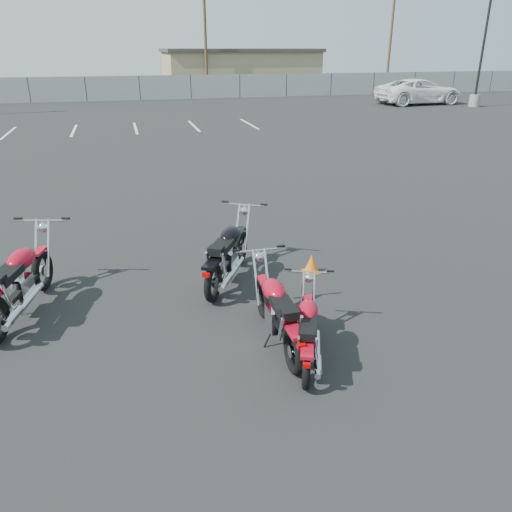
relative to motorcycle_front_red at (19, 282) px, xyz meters
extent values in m
plane|color=black|center=(3.47, -0.80, -0.54)|extent=(120.00, 120.00, 0.00)
torus|color=black|center=(0.20, 0.81, -0.20)|extent=(0.30, 0.70, 0.69)
cylinder|color=silver|center=(0.20, 0.81, -0.20)|extent=(0.16, 0.21, 0.18)
cube|color=black|center=(-0.01, 0.01, -0.15)|extent=(0.42, 1.19, 0.07)
cube|color=silver|center=(-0.02, -0.04, -0.08)|extent=(0.42, 0.50, 0.34)
cylinder|color=silver|center=(-0.02, -0.04, 0.12)|extent=(0.29, 0.34, 0.30)
ellipsoid|color=#AB0A1F|center=(0.04, 0.21, 0.28)|extent=(0.51, 0.73, 0.29)
cube|color=black|center=(-0.10, -0.32, 0.26)|extent=(0.45, 0.69, 0.11)
cube|color=#AB0A1F|center=(0.20, 0.81, 0.16)|extent=(0.24, 0.41, 0.05)
cylinder|color=silver|center=(-0.04, -0.66, 0.09)|extent=(0.11, 0.22, 0.45)
cylinder|color=silver|center=(0.08, -0.37, -0.22)|extent=(0.42, 1.25, 0.15)
cylinder|color=silver|center=(-0.01, -0.72, -0.20)|extent=(0.24, 0.43, 0.15)
cylinder|color=silver|center=(0.34, 0.92, 0.17)|extent=(0.17, 0.45, 0.90)
cylinder|color=silver|center=(0.14, 0.97, 0.17)|extent=(0.17, 0.45, 0.90)
sphere|color=silver|center=(0.28, 1.12, 0.47)|extent=(0.22, 0.22, 0.18)
cylinder|color=silver|center=(0.29, 1.15, 0.58)|extent=(0.78, 0.24, 0.03)
cylinder|color=black|center=(0.67, 1.02, 0.63)|extent=(0.14, 0.07, 0.04)
cylinder|color=black|center=(-0.10, 1.23, 0.63)|extent=(0.14, 0.07, 0.04)
cylinder|color=black|center=(-0.19, -0.06, -0.37)|extent=(0.18, 0.07, 0.34)
torus|color=black|center=(3.69, 1.03, -0.21)|extent=(0.43, 0.63, 0.65)
cylinder|color=silver|center=(3.69, 1.03, -0.21)|extent=(0.18, 0.21, 0.17)
torus|color=black|center=(2.91, -0.34, -0.21)|extent=(0.43, 0.63, 0.65)
cylinder|color=silver|center=(2.91, -0.34, -0.21)|extent=(0.18, 0.21, 0.17)
cube|color=black|center=(3.30, 0.34, -0.17)|extent=(0.66, 1.05, 0.07)
cube|color=silver|center=(3.27, 0.30, -0.11)|extent=(0.47, 0.51, 0.33)
cylinder|color=silver|center=(3.27, 0.30, 0.09)|extent=(0.32, 0.34, 0.29)
ellipsoid|color=black|center=(3.40, 0.51, 0.24)|extent=(0.60, 0.71, 0.28)
cube|color=black|center=(3.14, 0.06, 0.22)|extent=(0.54, 0.66, 0.11)
cube|color=black|center=(3.01, -0.18, 0.27)|extent=(0.31, 0.29, 0.13)
cube|color=black|center=(2.90, -0.36, 0.13)|extent=(0.40, 0.50, 0.05)
cube|color=black|center=(3.69, 1.03, 0.13)|extent=(0.31, 0.39, 0.04)
cylinder|color=silver|center=(3.11, -0.27, 0.06)|extent=(0.15, 0.20, 0.43)
cylinder|color=silver|center=(2.88, -0.14, 0.06)|extent=(0.15, 0.20, 0.43)
cylinder|color=silver|center=(3.29, -0.03, -0.24)|extent=(0.68, 1.09, 0.14)
cylinder|color=silver|center=(3.12, -0.33, -0.21)|extent=(0.30, 0.40, 0.14)
cylinder|color=silver|center=(3.84, 1.10, 0.13)|extent=(0.26, 0.40, 0.86)
cylinder|color=silver|center=(3.67, 1.19, 0.13)|extent=(0.26, 0.40, 0.86)
sphere|color=silver|center=(3.84, 1.30, 0.42)|extent=(0.24, 0.24, 0.17)
cylinder|color=silver|center=(3.85, 1.32, 0.53)|extent=(0.68, 0.40, 0.03)
cylinder|color=black|center=(4.17, 1.11, 0.57)|extent=(0.13, 0.10, 0.04)
cylinder|color=black|center=(3.51, 1.48, 0.57)|extent=(0.13, 0.10, 0.04)
cylinder|color=black|center=(3.11, 0.32, -0.38)|extent=(0.16, 0.11, 0.33)
cube|color=#990505|center=(2.76, -0.61, 0.06)|extent=(0.13, 0.11, 0.07)
torus|color=black|center=(3.56, -1.05, -0.24)|extent=(0.12, 0.60, 0.60)
cylinder|color=silver|center=(3.56, -1.05, -0.24)|extent=(0.10, 0.16, 0.16)
torus|color=black|center=(3.54, -2.51, -0.24)|extent=(0.12, 0.60, 0.60)
cylinder|color=silver|center=(3.54, -2.51, -0.24)|extent=(0.10, 0.16, 0.16)
cube|color=black|center=(3.55, -1.78, -0.20)|extent=(0.11, 1.05, 0.06)
cube|color=silver|center=(3.55, -1.83, -0.14)|extent=(0.29, 0.38, 0.30)
cylinder|color=silver|center=(3.55, -1.83, 0.04)|extent=(0.20, 0.25, 0.27)
ellipsoid|color=#AB0A1F|center=(3.55, -1.60, 0.18)|extent=(0.31, 0.59, 0.26)
cube|color=black|center=(3.54, -2.08, 0.16)|extent=(0.27, 0.55, 0.10)
cube|color=black|center=(3.54, -2.33, 0.20)|extent=(0.22, 0.18, 0.12)
cube|color=#AB0A1F|center=(3.54, -2.53, 0.08)|extent=(0.19, 0.42, 0.05)
cube|color=#AB0A1F|center=(3.56, -1.05, 0.08)|extent=(0.13, 0.34, 0.04)
cylinder|color=silver|center=(3.66, -2.36, 0.01)|extent=(0.05, 0.18, 0.39)
cylinder|color=silver|center=(3.42, -2.35, 0.01)|extent=(0.05, 0.18, 0.39)
cylinder|color=silver|center=(3.70, -2.08, -0.26)|extent=(0.10, 1.11, 0.13)
cylinder|color=silver|center=(3.70, -2.40, -0.24)|extent=(0.12, 0.36, 0.13)
cylinder|color=silver|center=(3.65, -0.93, 0.08)|extent=(0.05, 0.40, 0.79)
cylinder|color=silver|center=(3.47, -0.93, 0.08)|extent=(0.05, 0.40, 0.79)
sphere|color=silver|center=(3.56, -0.77, 0.34)|extent=(0.16, 0.16, 0.16)
cylinder|color=silver|center=(3.56, -0.75, 0.44)|extent=(0.70, 0.04, 0.03)
cylinder|color=black|center=(3.91, -0.78, 0.48)|extent=(0.12, 0.04, 0.04)
cylinder|color=black|center=(3.21, -0.77, 0.48)|extent=(0.12, 0.04, 0.04)
cylinder|color=black|center=(3.40, -1.88, -0.39)|extent=(0.16, 0.03, 0.30)
cube|color=#990505|center=(3.53, -2.79, 0.01)|extent=(0.10, 0.06, 0.06)
torus|color=black|center=(4.04, -1.66, -0.28)|extent=(0.27, 0.52, 0.52)
cylinder|color=silver|center=(4.04, -1.66, -0.28)|extent=(0.13, 0.16, 0.14)
torus|color=black|center=(3.59, -2.84, -0.28)|extent=(0.27, 0.52, 0.52)
cylinder|color=silver|center=(3.59, -2.84, -0.28)|extent=(0.13, 0.16, 0.14)
cube|color=black|center=(3.81, -2.25, -0.25)|extent=(0.41, 0.88, 0.05)
cube|color=silver|center=(3.80, -2.29, -0.19)|extent=(0.34, 0.39, 0.26)
cylinder|color=silver|center=(3.80, -2.29, -0.04)|extent=(0.24, 0.26, 0.23)
ellipsoid|color=#AB0A1F|center=(3.87, -2.10, 0.08)|extent=(0.43, 0.56, 0.22)
cube|color=black|center=(3.72, -2.49, 0.06)|extent=(0.38, 0.53, 0.09)
cube|color=black|center=(3.64, -2.70, 0.10)|extent=(0.23, 0.21, 0.10)
cube|color=#AB0A1F|center=(3.58, -2.85, -0.01)|extent=(0.28, 0.40, 0.04)
cube|color=#AB0A1F|center=(4.04, -1.66, -0.01)|extent=(0.21, 0.32, 0.03)
cylinder|color=silver|center=(3.73, -2.75, -0.07)|extent=(0.10, 0.16, 0.34)
cylinder|color=silver|center=(3.54, -2.68, -0.07)|extent=(0.10, 0.16, 0.34)
cylinder|color=silver|center=(3.85, -2.54, -0.30)|extent=(0.41, 0.92, 0.11)
cylinder|color=silver|center=(3.75, -2.80, -0.28)|extent=(0.21, 0.32, 0.11)
cylinder|color=silver|center=(4.15, -1.60, 0.00)|extent=(0.16, 0.34, 0.68)
cylinder|color=silver|center=(4.00, -1.54, 0.00)|extent=(0.16, 0.34, 0.68)
sphere|color=silver|center=(4.13, -1.44, 0.22)|extent=(0.18, 0.18, 0.14)
cylinder|color=silver|center=(4.13, -1.42, 0.31)|extent=(0.58, 0.24, 0.03)
cylinder|color=black|center=(4.41, -1.55, 0.34)|extent=(0.11, 0.07, 0.03)
cylinder|color=black|center=(3.84, -1.33, 0.34)|extent=(0.11, 0.07, 0.03)
cylinder|color=black|center=(3.67, -2.29, -0.41)|extent=(0.13, 0.07, 0.26)
cube|color=#990505|center=(3.50, -3.06, -0.07)|extent=(0.10, 0.08, 0.05)
cone|color=orange|center=(4.86, 0.31, -0.36)|extent=(0.27, 0.27, 0.33)
cube|color=orange|center=(4.86, 0.31, -0.54)|extent=(0.29, 0.29, 0.01)
cylinder|color=gray|center=(25.64, 23.37, -0.14)|extent=(0.70, 0.70, 0.80)
cylinder|color=black|center=(25.64, 23.37, 4.61)|extent=(0.16, 0.16, 8.71)
cube|color=gray|center=(3.47, 34.20, 0.36)|extent=(80.00, 0.04, 1.80)
cylinder|color=black|center=(-4.53, 34.20, 0.36)|extent=(0.06, 0.06, 1.80)
cylinder|color=black|center=(-0.53, 34.20, 0.36)|extent=(0.06, 0.06, 1.80)
cylinder|color=black|center=(3.47, 34.20, 0.36)|extent=(0.06, 0.06, 1.80)
cylinder|color=black|center=(7.47, 34.20, 0.36)|extent=(0.06, 0.06, 1.80)
cylinder|color=black|center=(11.47, 34.20, 0.36)|extent=(0.06, 0.06, 1.80)
cylinder|color=black|center=(15.47, 34.20, 0.36)|extent=(0.06, 0.06, 1.80)
cylinder|color=black|center=(19.47, 34.20, 0.36)|extent=(0.06, 0.06, 1.80)
cylinder|color=black|center=(23.47, 34.20, 0.36)|extent=(0.06, 0.06, 1.80)
cylinder|color=black|center=(27.47, 34.20, 0.36)|extent=(0.06, 0.06, 1.80)
cylinder|color=black|center=(31.47, 34.20, 0.36)|extent=(0.06, 0.06, 1.80)
cylinder|color=black|center=(35.47, 34.20, 0.36)|extent=(0.06, 0.06, 1.80)
cube|color=#978561|center=(13.47, 43.20, 1.16)|extent=(14.00, 9.00, 3.40)
cube|color=#3E3833|center=(13.47, 43.20, 3.01)|extent=(14.40, 9.40, 0.30)
cylinder|color=#44301F|center=(9.47, 38.20, 3.96)|extent=(0.24, 0.24, 9.00)
cylinder|color=#44301F|center=(27.47, 39.20, 3.96)|extent=(0.24, 0.24, 9.00)
cube|color=silver|center=(-3.53, 19.20, -0.54)|extent=(0.12, 4.00, 0.01)
cube|color=silver|center=(-0.53, 19.20, -0.54)|extent=(0.12, 4.00, 0.01)
cube|color=silver|center=(2.47, 19.20, -0.54)|extent=(0.12, 4.00, 0.01)
cube|color=silver|center=(5.47, 19.20, -0.54)|extent=(0.12, 4.00, 0.01)
cube|color=silver|center=(8.47, 19.20, -0.54)|extent=(0.12, 4.00, 0.01)
imported|color=white|center=(22.81, 25.90, 0.83)|extent=(3.39, 7.42, 2.75)
camera|label=1|loc=(1.71, -7.52, 3.29)|focal=35.00mm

